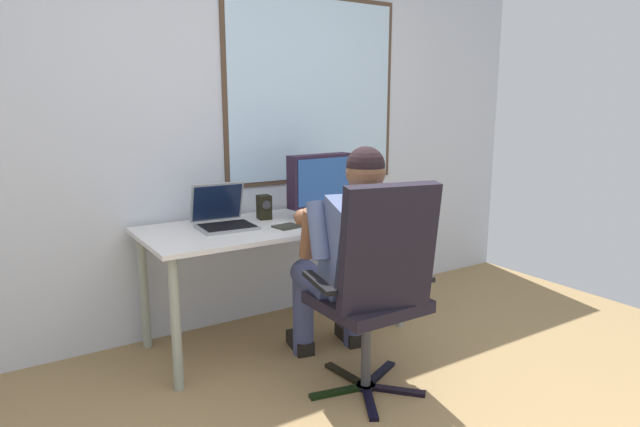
{
  "coord_description": "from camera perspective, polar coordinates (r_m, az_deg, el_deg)",
  "views": [
    {
      "loc": [
        -1.29,
        -1.22,
        1.42
      ],
      "look_at": [
        0.25,
        1.17,
        0.84
      ],
      "focal_mm": 30.31,
      "sensor_mm": 36.0,
      "label": 1
    }
  ],
  "objects": [
    {
      "name": "wall_rear",
      "position": [
        3.47,
        -10.38,
        9.21
      ],
      "size": [
        5.13,
        0.08,
        2.56
      ],
      "color": "silver",
      "rests_on": "ground"
    },
    {
      "name": "desk",
      "position": [
        3.26,
        -4.49,
        -2.42
      ],
      "size": [
        1.6,
        0.71,
        0.73
      ],
      "color": "gray",
      "rests_on": "ground"
    },
    {
      "name": "office_chair",
      "position": [
        2.56,
        6.1,
        -6.98
      ],
      "size": [
        0.62,
        0.62,
        1.09
      ],
      "color": "black",
      "rests_on": "ground"
    },
    {
      "name": "person_seated",
      "position": [
        2.79,
        3.41,
        -4.64
      ],
      "size": [
        0.6,
        0.87,
        1.23
      ],
      "color": "#3E446E",
      "rests_on": "ground"
    },
    {
      "name": "crt_monitor",
      "position": [
        3.35,
        -0.02,
        3.25
      ],
      "size": [
        0.44,
        0.23,
        0.39
      ],
      "color": "beige",
      "rests_on": "desk"
    },
    {
      "name": "laptop",
      "position": [
        3.17,
        -10.26,
        -0.19
      ],
      "size": [
        0.33,
        0.35,
        0.25
      ],
      "color": "gray",
      "rests_on": "desk"
    },
    {
      "name": "wine_glass",
      "position": [
        3.38,
        5.54,
        1.02
      ],
      "size": [
        0.09,
        0.09,
        0.12
      ],
      "color": "silver",
      "rests_on": "desk"
    },
    {
      "name": "desk_speaker",
      "position": [
        3.33,
        -5.92,
        0.67
      ],
      "size": [
        0.09,
        0.1,
        0.15
      ],
      "color": "black",
      "rests_on": "desk"
    },
    {
      "name": "cd_case",
      "position": [
        3.11,
        -3.46,
        -1.37
      ],
      "size": [
        0.16,
        0.14,
        0.01
      ],
      "color": "#292B1E",
      "rests_on": "desk"
    }
  ]
}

